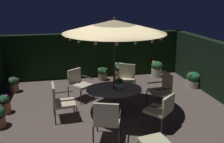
{
  "coord_description": "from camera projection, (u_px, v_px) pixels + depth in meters",
  "views": [
    {
      "loc": [
        -1.27,
        -6.23,
        3.21
      ],
      "look_at": [
        0.09,
        0.36,
        1.13
      ],
      "focal_mm": 39.03,
      "sensor_mm": 36.0,
      "label": 1
    }
  ],
  "objects": [
    {
      "name": "ground_plane",
      "position": [
        111.0,
        113.0,
        7.02
      ],
      "size": [
        7.66,
        7.25,
        0.02
      ],
      "primitive_type": "cube",
      "color": "brown"
    },
    {
      "name": "hedge_backdrop_rear",
      "position": [
        94.0,
        55.0,
        10.0
      ],
      "size": [
        7.66,
        0.3,
        1.82
      ],
      "primitive_type": "cube",
      "color": "black",
      "rests_on": "ground_plane"
    },
    {
      "name": "patio_dining_table",
      "position": [
        114.0,
        93.0,
        6.92
      ],
      "size": [
        1.59,
        1.3,
        0.72
      ],
      "color": "#2C2E2D",
      "rests_on": "ground_plane"
    },
    {
      "name": "patio_umbrella",
      "position": [
        114.0,
        26.0,
        6.37
      ],
      "size": [
        2.74,
        2.74,
        2.71
      ],
      "color": "#302F2C",
      "rests_on": "ground_plane"
    },
    {
      "name": "centerpiece_planter",
      "position": [
        119.0,
        83.0,
        6.77
      ],
      "size": [
        0.27,
        0.27,
        0.34
      ],
      "color": "beige",
      "rests_on": "patio_dining_table"
    },
    {
      "name": "patio_chair_north",
      "position": [
        78.0,
        82.0,
        7.85
      ],
      "size": [
        0.83,
        0.84,
        0.97
      ],
      "color": "#312C32",
      "rests_on": "ground_plane"
    },
    {
      "name": "patio_chair_northeast",
      "position": [
        60.0,
        100.0,
        6.52
      ],
      "size": [
        0.65,
        0.68,
        1.0
      ],
      "color": "#302934",
      "rests_on": "ground_plane"
    },
    {
      "name": "patio_chair_east",
      "position": [
        107.0,
        118.0,
        5.49
      ],
      "size": [
        0.76,
        0.73,
        1.01
      ],
      "color": "#2E2932",
      "rests_on": "ground_plane"
    },
    {
      "name": "patio_chair_southeast",
      "position": [
        161.0,
        108.0,
        6.03
      ],
      "size": [
        0.85,
        0.85,
        0.93
      ],
      "color": "#322B30",
      "rests_on": "ground_plane"
    },
    {
      "name": "patio_chair_south",
      "position": [
        163.0,
        88.0,
        7.29
      ],
      "size": [
        0.6,
        0.64,
        1.04
      ],
      "color": "#2F282F",
      "rests_on": "ground_plane"
    },
    {
      "name": "patio_chair_southwest",
      "position": [
        126.0,
        77.0,
        8.32
      ],
      "size": [
        0.82,
        0.82,
        1.0
      ],
      "color": "#2D2D32",
      "rests_on": "ground_plane"
    },
    {
      "name": "ottoman_footrest",
      "position": [
        154.0,
        142.0,
        4.96
      ],
      "size": [
        0.61,
        0.53,
        0.41
      ],
      "color": "#2B3034",
      "rests_on": "ground_plane"
    },
    {
      "name": "potted_plant_back_left",
      "position": [
        13.0,
        84.0,
        8.49
      ],
      "size": [
        0.4,
        0.38,
        0.54
      ],
      "color": "#A16447",
      "rests_on": "ground_plane"
    },
    {
      "name": "potted_plant_right_near",
      "position": [
        4.0,
        104.0,
        6.94
      ],
      "size": [
        0.35,
        0.36,
        0.56
      ],
      "color": "#A25F43",
      "rests_on": "ground_plane"
    },
    {
      "name": "potted_plant_left_near",
      "position": [
        103.0,
        73.0,
        9.73
      ],
      "size": [
        0.39,
        0.39,
        0.52
      ],
      "color": "#827155",
      "rests_on": "ground_plane"
    },
    {
      "name": "potted_plant_front_corner",
      "position": [
        120.0,
        69.0,
        10.05
      ],
      "size": [
        0.5,
        0.5,
        0.63
      ],
      "color": "olive",
      "rests_on": "ground_plane"
    },
    {
      "name": "potted_plant_back_center",
      "position": [
        157.0,
        68.0,
        10.13
      ],
      "size": [
        0.47,
        0.47,
        0.66
      ],
      "color": "beige",
      "rests_on": "ground_plane"
    },
    {
      "name": "potted_plant_right_far",
      "position": [
        193.0,
        79.0,
        8.94
      ],
      "size": [
        0.49,
        0.49,
        0.58
      ],
      "color": "beige",
      "rests_on": "ground_plane"
    }
  ]
}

